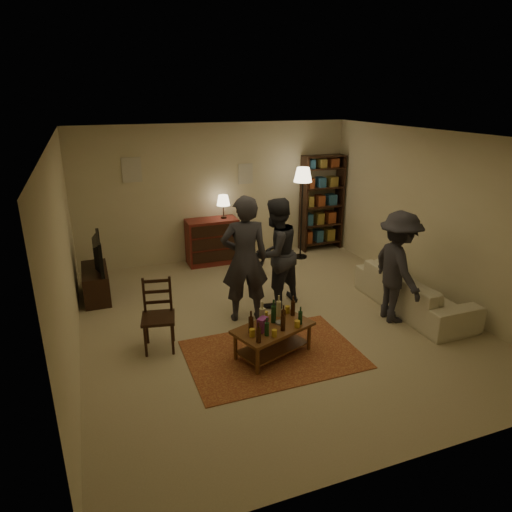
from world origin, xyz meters
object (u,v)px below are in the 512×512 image
dining_chair (158,312)px  bookshelf (322,202)px  person_right (275,253)px  person_by_sofa (398,267)px  tv_stand (95,276)px  floor_lamp (303,181)px  sofa (414,291)px  dresser (213,240)px  coffee_table (273,329)px  person_left (245,260)px

dining_chair → bookshelf: bearing=47.4°
person_right → person_by_sofa: 1.83m
person_right → tv_stand: bearing=-48.0°
floor_lamp → sofa: (0.61, -2.79, -1.28)m
dining_chair → person_right: bearing=29.7°
tv_stand → dresser: bearing=22.1°
coffee_table → person_right: bearing=66.2°
dresser → bookshelf: (2.44, 0.07, 0.56)m
dining_chair → person_left: 1.46m
person_left → person_right: size_ratio=1.09×
person_by_sofa → sofa: bearing=-63.4°
dining_chair → bookshelf: (3.96, 2.92, 0.52)m
floor_lamp → sofa: floor_lamp is taller
coffee_table → dresser: 3.59m
tv_stand → dresser: 2.43m
coffee_table → floor_lamp: floor_lamp is taller
dresser → bookshelf: size_ratio=0.67×
dining_chair → dresser: dresser is taller
sofa → person_left: person_left is taller
coffee_table → sofa: bearing=10.3°
coffee_table → tv_stand: bearing=127.7°
floor_lamp → sofa: 3.13m
floor_lamp → dresser: bearing=169.6°
coffee_table → bookshelf: size_ratio=0.57×
bookshelf → sofa: 3.26m
tv_stand → person_left: (2.07, -1.57, 0.56)m
dining_chair → bookshelf: size_ratio=0.49×
tv_stand → bookshelf: (4.69, 0.98, 0.65)m
dresser → floor_lamp: 2.12m
person_left → coffee_table: bearing=100.3°
floor_lamp → person_by_sofa: (0.11, -2.96, -0.75)m
sofa → person_right: size_ratio=1.19×
dresser → person_right: 2.27m
sofa → coffee_table: bearing=100.3°
coffee_table → floor_lamp: (1.97, 3.26, 1.21)m
bookshelf → sofa: bookshelf is taller
coffee_table → person_by_sofa: 2.15m
dresser → sofa: dresser is taller
dining_chair → sofa: size_ratio=0.47×
sofa → dresser: bearing=37.5°
dining_chair → person_by_sofa: bearing=3.7°
sofa → person_right: bearing=65.0°
person_by_sofa → dresser: bearing=37.1°
coffee_table → dining_chair: bearing=151.5°
coffee_table → dresser: dresser is taller
dining_chair → tv_stand: tv_stand is taller
bookshelf → sofa: size_ratio=0.97×
dresser → person_right: size_ratio=0.78×
dresser → bookshelf: bearing=1.6°
bookshelf → person_left: (-2.62, -2.55, -0.08)m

